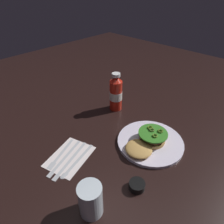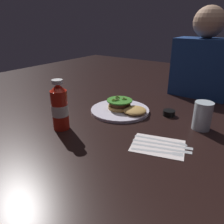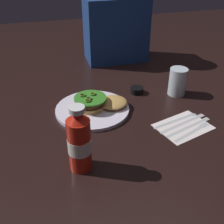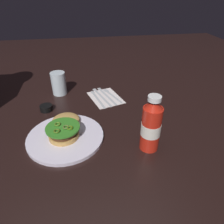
% 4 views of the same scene
% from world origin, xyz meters
% --- Properties ---
extents(ground_plane, '(3.00, 3.00, 0.00)m').
position_xyz_m(ground_plane, '(0.00, 0.00, 0.00)').
color(ground_plane, black).
extents(dinner_plate, '(0.29, 0.29, 0.01)m').
position_xyz_m(dinner_plate, '(-0.16, 0.06, 0.01)').
color(dinner_plate, white).
rests_on(dinner_plate, ground_plane).
extents(burger_sandwich, '(0.21, 0.13, 0.05)m').
position_xyz_m(burger_sandwich, '(-0.13, 0.07, 0.03)').
color(burger_sandwich, tan).
rests_on(burger_sandwich, dinner_plate).
extents(ketchup_bottle, '(0.07, 0.07, 0.21)m').
position_xyz_m(ketchup_bottle, '(-0.25, -0.24, 0.10)').
color(ketchup_bottle, red).
rests_on(ketchup_bottle, ground_plane).
extents(water_glass, '(0.07, 0.07, 0.12)m').
position_xyz_m(water_glass, '(0.23, 0.10, 0.06)').
color(water_glass, silver).
rests_on(water_glass, ground_plane).
extents(condiment_cup, '(0.06, 0.06, 0.03)m').
position_xyz_m(condiment_cup, '(0.06, 0.16, 0.01)').
color(condiment_cup, black).
rests_on(condiment_cup, ground_plane).
extents(napkin, '(0.22, 0.19, 0.00)m').
position_xyz_m(napkin, '(0.14, -0.13, 0.00)').
color(napkin, white).
rests_on(napkin, ground_plane).
extents(fork_utensil, '(0.17, 0.08, 0.00)m').
position_xyz_m(fork_utensil, '(0.17, -0.16, 0.00)').
color(fork_utensil, silver).
rests_on(fork_utensil, napkin).
extents(butter_knife, '(0.21, 0.08, 0.00)m').
position_xyz_m(butter_knife, '(0.17, -0.14, 0.00)').
color(butter_knife, silver).
rests_on(butter_knife, napkin).
extents(steak_knife, '(0.21, 0.08, 0.00)m').
position_xyz_m(steak_knife, '(0.16, -0.11, 0.00)').
color(steak_knife, silver).
rests_on(steak_knife, napkin).
extents(spoon_utensil, '(0.20, 0.06, 0.00)m').
position_xyz_m(spoon_utensil, '(0.16, -0.08, 0.00)').
color(spoon_utensil, silver).
rests_on(spoon_utensil, napkin).
extents(diner_person, '(0.32, 0.19, 0.50)m').
position_xyz_m(diner_person, '(0.08, 0.57, 0.21)').
color(diner_person, navy).
rests_on(diner_person, ground_plane).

